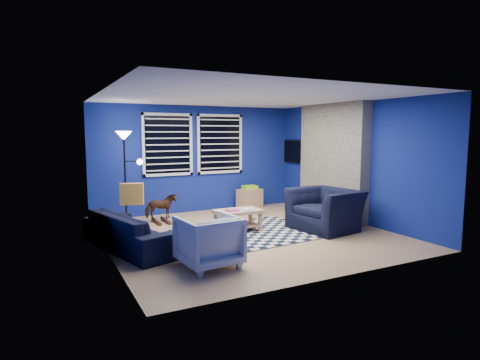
# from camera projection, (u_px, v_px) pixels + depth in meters

# --- Properties ---
(floor) EXTENTS (5.00, 5.00, 0.00)m
(floor) POSITION_uv_depth(u_px,v_px,m) (248.00, 234.00, 7.43)
(floor) COLOR tan
(floor) RESTS_ON ground
(ceiling) EXTENTS (5.00, 5.00, 0.00)m
(ceiling) POSITION_uv_depth(u_px,v_px,m) (248.00, 97.00, 7.14)
(ceiling) COLOR white
(ceiling) RESTS_ON wall_back
(wall_back) EXTENTS (5.00, 0.00, 5.00)m
(wall_back) POSITION_uv_depth(u_px,v_px,m) (198.00, 159.00, 9.50)
(wall_back) COLOR navy
(wall_back) RESTS_ON floor
(wall_left) EXTENTS (0.00, 5.00, 5.00)m
(wall_left) POSITION_uv_depth(u_px,v_px,m) (104.00, 173.00, 6.16)
(wall_left) COLOR navy
(wall_left) RESTS_ON floor
(wall_right) EXTENTS (0.00, 5.00, 5.00)m
(wall_right) POSITION_uv_depth(u_px,v_px,m) (353.00, 162.00, 8.41)
(wall_right) COLOR navy
(wall_right) RESTS_ON floor
(fireplace) EXTENTS (0.65, 2.00, 2.50)m
(fireplace) POSITION_uv_depth(u_px,v_px,m) (332.00, 164.00, 8.79)
(fireplace) COLOR gray
(fireplace) RESTS_ON floor
(window_left) EXTENTS (1.17, 0.06, 1.42)m
(window_left) POSITION_uv_depth(u_px,v_px,m) (168.00, 145.00, 9.08)
(window_left) COLOR black
(window_left) RESTS_ON wall_back
(window_right) EXTENTS (1.17, 0.06, 1.42)m
(window_right) POSITION_uv_depth(u_px,v_px,m) (220.00, 144.00, 9.67)
(window_right) COLOR black
(window_right) RESTS_ON wall_back
(tv) EXTENTS (0.07, 1.00, 0.58)m
(tv) POSITION_uv_depth(u_px,v_px,m) (296.00, 151.00, 10.14)
(tv) COLOR black
(tv) RESTS_ON wall_right
(rug) EXTENTS (2.66, 2.21, 0.02)m
(rug) POSITION_uv_depth(u_px,v_px,m) (251.00, 233.00, 7.50)
(rug) COLOR black
(rug) RESTS_ON floor
(sofa) EXTENTS (2.19, 1.34, 0.60)m
(sofa) POSITION_uv_depth(u_px,v_px,m) (133.00, 231.00, 6.45)
(sofa) COLOR black
(sofa) RESTS_ON floor
(armchair_big) EXTENTS (1.36, 1.24, 0.79)m
(armchair_big) POSITION_uv_depth(u_px,v_px,m) (325.00, 210.00, 7.73)
(armchair_big) COLOR black
(armchair_big) RESTS_ON floor
(armchair_bent) EXTENTS (0.84, 0.86, 0.73)m
(armchair_bent) POSITION_uv_depth(u_px,v_px,m) (209.00, 241.00, 5.61)
(armchair_bent) COLOR gray
(armchair_bent) RESTS_ON floor
(rocking_horse) EXTENTS (0.33, 0.65, 0.53)m
(rocking_horse) POSITION_uv_depth(u_px,v_px,m) (161.00, 207.00, 8.35)
(rocking_horse) COLOR #462A16
(rocking_horse) RESTS_ON floor
(coffee_table) EXTENTS (0.88, 0.51, 0.44)m
(coffee_table) POSITION_uv_depth(u_px,v_px,m) (238.00, 216.00, 7.58)
(coffee_table) COLOR tan
(coffee_table) RESTS_ON rug
(cabinet) EXTENTS (0.66, 0.53, 0.57)m
(cabinet) POSITION_uv_depth(u_px,v_px,m) (250.00, 198.00, 9.96)
(cabinet) COLOR tan
(cabinet) RESTS_ON floor
(floor_lamp) EXTENTS (0.52, 0.32, 1.90)m
(floor_lamp) POSITION_uv_depth(u_px,v_px,m) (125.00, 148.00, 8.13)
(floor_lamp) COLOR black
(floor_lamp) RESTS_ON floor
(throw_pillow) EXTENTS (0.42, 0.24, 0.38)m
(throw_pillow) POSITION_uv_depth(u_px,v_px,m) (132.00, 194.00, 7.09)
(throw_pillow) COLOR gold
(throw_pillow) RESTS_ON sofa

